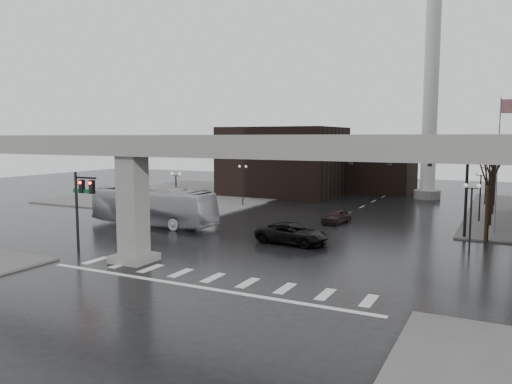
# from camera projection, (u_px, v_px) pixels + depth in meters

# --- Properties ---
(ground) EXTENTS (160.00, 160.00, 0.00)m
(ground) POSITION_uv_depth(u_px,v_px,m) (221.00, 274.00, 31.38)
(ground) COLOR black
(ground) RESTS_ON ground
(sidewalk_nw) EXTENTS (28.00, 36.00, 0.15)m
(sidewalk_nw) POSITION_uv_depth(u_px,v_px,m) (195.00, 194.00, 74.96)
(sidewalk_nw) COLOR #62605E
(sidewalk_nw) RESTS_ON ground
(elevated_guideway) EXTENTS (48.00, 2.60, 8.70)m
(elevated_guideway) POSITION_uv_depth(u_px,v_px,m) (239.00, 165.00, 30.06)
(elevated_guideway) COLOR gray
(elevated_guideway) RESTS_ON ground
(building_far_left) EXTENTS (16.00, 14.00, 10.00)m
(building_far_left) POSITION_uv_depth(u_px,v_px,m) (284.00, 161.00, 74.38)
(building_far_left) COLOR black
(building_far_left) RESTS_ON ground
(building_far_mid) EXTENTS (10.00, 10.00, 8.00)m
(building_far_mid) POSITION_uv_depth(u_px,v_px,m) (380.00, 166.00, 78.01)
(building_far_mid) COLOR black
(building_far_mid) RESTS_ON ground
(smokestack) EXTENTS (3.60, 3.60, 30.00)m
(smokestack) POSITION_uv_depth(u_px,v_px,m) (430.00, 102.00, 68.08)
(smokestack) COLOR silver
(smokestack) RESTS_ON ground
(signal_mast_arm) EXTENTS (12.12, 0.43, 8.00)m
(signal_mast_arm) POSITION_uv_depth(u_px,v_px,m) (420.00, 169.00, 43.42)
(signal_mast_arm) COLOR black
(signal_mast_arm) RESTS_ON ground
(signal_left_pole) EXTENTS (2.30, 0.30, 6.00)m
(signal_left_pole) POSITION_uv_depth(u_px,v_px,m) (82.00, 198.00, 36.86)
(signal_left_pole) COLOR black
(signal_left_pole) RESTS_ON ground
(flagpole_assembly) EXTENTS (2.06, 0.12, 12.00)m
(flagpole_assembly) POSITION_uv_depth(u_px,v_px,m) (502.00, 149.00, 43.26)
(flagpole_assembly) COLOR silver
(flagpole_assembly) RESTS_ON ground
(lamp_right_0) EXTENTS (1.22, 0.32, 5.11)m
(lamp_right_0) POSITION_uv_depth(u_px,v_px,m) (471.00, 205.00, 37.40)
(lamp_right_0) COLOR black
(lamp_right_0) RESTS_ON ground
(lamp_right_1) EXTENTS (1.22, 0.32, 5.11)m
(lamp_right_1) POSITION_uv_depth(u_px,v_px,m) (480.00, 188.00, 49.83)
(lamp_right_1) COLOR black
(lamp_right_1) RESTS_ON ground
(lamp_right_2) EXTENTS (1.22, 0.32, 5.11)m
(lamp_right_2) POSITION_uv_depth(u_px,v_px,m) (486.00, 178.00, 62.26)
(lamp_right_2) COLOR black
(lamp_right_2) RESTS_ON ground
(lamp_left_0) EXTENTS (1.22, 0.32, 5.11)m
(lamp_left_0) POSITION_uv_depth(u_px,v_px,m) (176.00, 189.00, 49.47)
(lamp_left_0) COLOR black
(lamp_left_0) RESTS_ON ground
(lamp_left_1) EXTENTS (1.22, 0.32, 5.11)m
(lamp_left_1) POSITION_uv_depth(u_px,v_px,m) (243.00, 178.00, 61.90)
(lamp_left_1) COLOR black
(lamp_left_1) RESTS_ON ground
(lamp_left_2) EXTENTS (1.22, 0.32, 5.11)m
(lamp_left_2) POSITION_uv_depth(u_px,v_px,m) (287.00, 171.00, 74.32)
(lamp_left_2) COLOR black
(lamp_left_2) RESTS_ON ground
(tree_right_0) EXTENTS (1.09, 1.58, 7.50)m
(tree_right_0) POSITION_uv_depth(u_px,v_px,m) (488.00, 208.00, 40.58)
(tree_right_0) COLOR black
(tree_right_0) RESTS_ON ground
(tree_right_1) EXTENTS (1.09, 1.61, 7.67)m
(tree_right_1) POSITION_uv_depth(u_px,v_px,m) (491.00, 197.00, 47.67)
(tree_right_1) COLOR black
(tree_right_1) RESTS_ON ground
(tree_right_2) EXTENTS (1.10, 1.63, 7.85)m
(tree_right_2) POSITION_uv_depth(u_px,v_px,m) (493.00, 189.00, 54.77)
(tree_right_2) COLOR black
(tree_right_2) RESTS_ON ground
(tree_right_3) EXTENTS (1.11, 1.66, 8.02)m
(tree_right_3) POSITION_uv_depth(u_px,v_px,m) (495.00, 182.00, 61.87)
(tree_right_3) COLOR black
(tree_right_3) RESTS_ON ground
(tree_right_4) EXTENTS (1.12, 1.69, 8.19)m
(tree_right_4) POSITION_uv_depth(u_px,v_px,m) (496.00, 177.00, 68.96)
(tree_right_4) COLOR black
(tree_right_4) RESTS_ON ground
(pickup_truck) EXTENTS (6.17, 3.25, 1.66)m
(pickup_truck) POSITION_uv_depth(u_px,v_px,m) (292.00, 233.00, 40.22)
(pickup_truck) COLOR black
(pickup_truck) RESTS_ON ground
(city_bus) EXTENTS (13.40, 3.43, 3.71)m
(city_bus) POSITION_uv_depth(u_px,v_px,m) (153.00, 206.00, 48.45)
(city_bus) COLOR #B0AFB4
(city_bus) RESTS_ON ground
(far_car) EXTENTS (2.40, 4.32, 1.39)m
(far_car) POSITION_uv_depth(u_px,v_px,m) (337.00, 216.00, 49.72)
(far_car) COLOR black
(far_car) RESTS_ON ground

